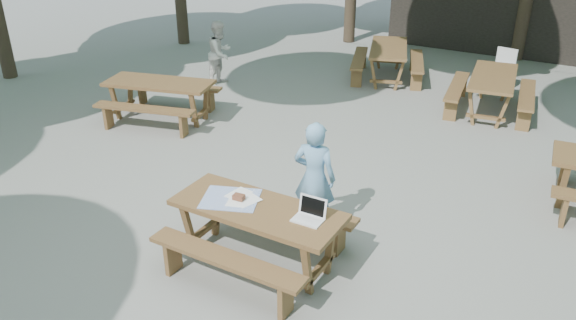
# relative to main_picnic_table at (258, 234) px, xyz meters

# --- Properties ---
(ground) EXTENTS (80.00, 80.00, 0.00)m
(ground) POSITION_rel_main_picnic_table_xyz_m (0.07, 1.65, -0.39)
(ground) COLOR slate
(ground) RESTS_ON ground
(main_picnic_table) EXTENTS (2.00, 1.58, 0.75)m
(main_picnic_table) POSITION_rel_main_picnic_table_xyz_m (0.00, 0.00, 0.00)
(main_picnic_table) COLOR brown
(main_picnic_table) RESTS_ON ground
(picnic_table_nw) EXTENTS (2.24, 2.02, 0.75)m
(picnic_table_nw) POSITION_rel_main_picnic_table_xyz_m (-4.06, 2.90, 0.00)
(picnic_table_nw) COLOR brown
(picnic_table_nw) RESTS_ON ground
(picnic_table_far_w) EXTENTS (2.12, 2.31, 0.75)m
(picnic_table_far_w) POSITION_rel_main_picnic_table_xyz_m (-1.24, 7.43, 0.00)
(picnic_table_far_w) COLOR brown
(picnic_table_far_w) RESTS_ON ground
(picnic_table_far_e) EXTENTS (1.81, 2.09, 0.75)m
(picnic_table_far_e) POSITION_rel_main_picnic_table_xyz_m (1.29, 6.41, 0.00)
(picnic_table_far_e) COLOR brown
(picnic_table_far_e) RESTS_ON ground
(woman) EXTENTS (0.59, 0.44, 1.50)m
(woman) POSITION_rel_main_picnic_table_xyz_m (0.24, 0.95, 0.36)
(woman) COLOR #6FA3CB
(woman) RESTS_ON ground
(second_person) EXTENTS (0.55, 0.70, 1.41)m
(second_person) POSITION_rel_main_picnic_table_xyz_m (-4.33, 5.22, 0.32)
(second_person) COLOR white
(second_person) RESTS_ON ground
(plastic_chair) EXTENTS (0.52, 0.52, 0.90)m
(plastic_chair) POSITION_rel_main_picnic_table_xyz_m (1.19, 7.87, -0.13)
(plastic_chair) COLOR silver
(plastic_chair) RESTS_ON ground
(laptop) EXTENTS (0.33, 0.26, 0.24)m
(laptop) POSITION_rel_main_picnic_table_xyz_m (0.63, 0.09, 0.42)
(laptop) COLOR white
(laptop) RESTS_ON main_picnic_table
(tabletop_clutter) EXTENTS (0.80, 0.75, 0.08)m
(tabletop_clutter) POSITION_rel_main_picnic_table_xyz_m (-0.34, 0.01, 0.37)
(tabletop_clutter) COLOR #355CB6
(tabletop_clutter) RESTS_ON main_picnic_table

